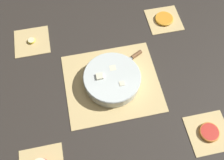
# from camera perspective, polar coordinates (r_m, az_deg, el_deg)

# --- Properties ---
(ground_plane) EXTENTS (6.00, 6.00, 0.00)m
(ground_plane) POSITION_cam_1_polar(r_m,az_deg,el_deg) (1.16, 0.00, -0.68)
(ground_plane) COLOR #2D2823
(bamboo_mat_center) EXTENTS (0.41, 0.36, 0.01)m
(bamboo_mat_center) POSITION_cam_1_polar(r_m,az_deg,el_deg) (1.15, 0.00, -0.61)
(bamboo_mat_center) COLOR #D6B775
(bamboo_mat_center) RESTS_ON ground_plane
(coaster_mat_near_right) EXTENTS (0.17, 0.17, 0.01)m
(coaster_mat_near_right) POSITION_cam_1_polar(r_m,az_deg,el_deg) (1.14, 20.31, -10.72)
(coaster_mat_near_right) COLOR #D6B775
(coaster_mat_near_right) RESTS_ON ground_plane
(coaster_mat_far_left) EXTENTS (0.17, 0.17, 0.01)m
(coaster_mat_far_left) POSITION_cam_1_polar(r_m,az_deg,el_deg) (1.33, -17.05, 8.04)
(coaster_mat_far_left) COLOR #D6B775
(coaster_mat_far_left) RESTS_ON ground_plane
(coaster_mat_far_right) EXTENTS (0.17, 0.17, 0.01)m
(coaster_mat_far_right) POSITION_cam_1_polar(r_m,az_deg,el_deg) (1.39, 11.23, 12.77)
(coaster_mat_far_right) COLOR #D6B775
(coaster_mat_far_right) RESTS_ON ground_plane
(fruit_salad_bowl) EXTENTS (0.25, 0.25, 0.07)m
(fruit_salad_bowl) POSITION_cam_1_polar(r_m,az_deg,el_deg) (1.12, 0.01, 0.24)
(fruit_salad_bowl) COLOR silver
(fruit_salad_bowl) RESTS_ON bamboo_mat_center
(paring_knife) EXTENTS (0.13, 0.08, 0.02)m
(paring_knife) POSITION_cam_1_polar(r_m,az_deg,el_deg) (1.22, 5.10, 5.39)
(paring_knife) COLOR silver
(paring_knife) RESTS_ON bamboo_mat_center
(orange_slice_whole) EXTENTS (0.09, 0.09, 0.01)m
(orange_slice_whole) POSITION_cam_1_polar(r_m,az_deg,el_deg) (1.38, 11.28, 12.98)
(orange_slice_whole) COLOR orange
(orange_slice_whole) RESTS_ON coaster_mat_far_right
(banana_coin_single) EXTENTS (0.04, 0.04, 0.01)m
(banana_coin_single) POSITION_cam_1_polar(r_m,az_deg,el_deg) (1.33, -17.14, 8.23)
(banana_coin_single) COLOR beige
(banana_coin_single) RESTS_ON coaster_mat_far_left
(grapefruit_slice) EXTENTS (0.08, 0.08, 0.01)m
(grapefruit_slice) POSITION_cam_1_polar(r_m,az_deg,el_deg) (1.13, 20.45, -10.58)
(grapefruit_slice) COLOR red
(grapefruit_slice) RESTS_ON coaster_mat_near_right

